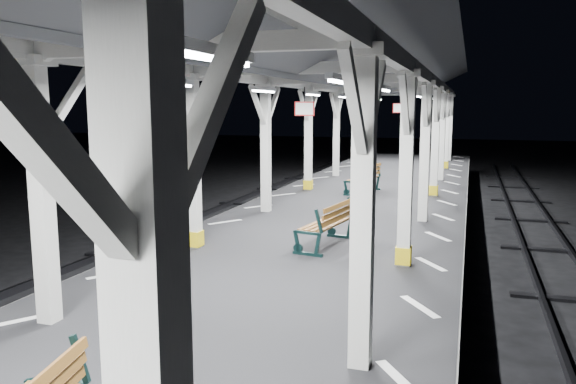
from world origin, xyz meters
The scene contains 7 objects.
ground centered at (0.00, 0.00, 0.00)m, with size 120.00×120.00×0.00m, color black.
platform centered at (0.00, 0.00, 0.50)m, with size 6.00×50.00×1.00m, color black.
hazard_stripes_left centered at (-2.45, 0.00, 1.00)m, with size 1.00×48.00×0.01m, color silver.
hazard_stripes_right centered at (2.45, 0.00, 1.00)m, with size 1.00×48.00×0.01m, color silver.
canopy centered at (0.00, -0.02, 4.56)m, with size 5.40×49.00×4.65m.
bench_mid centered at (0.48, 2.86, 1.48)m, with size 0.88×1.73×0.89m.
bench_far centered at (-0.09, 9.95, 1.49)m, with size 0.94×1.77×0.91m.
Camera 1 is at (3.01, -7.56, 3.72)m, focal length 35.00 mm.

